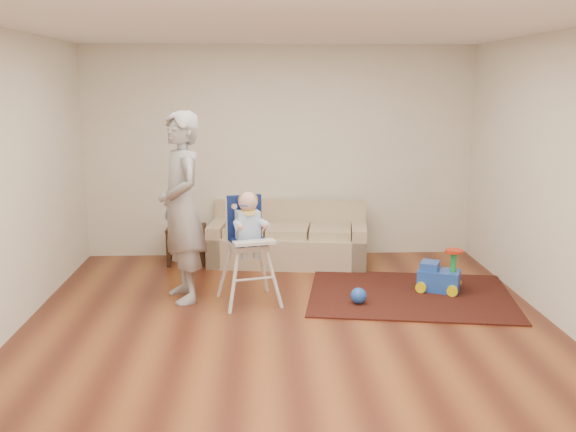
{
  "coord_description": "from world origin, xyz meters",
  "views": [
    {
      "loc": [
        -0.27,
        -5.49,
        2.22
      ],
      "look_at": [
        0.0,
        0.4,
        1.0
      ],
      "focal_mm": 40.0,
      "sensor_mm": 36.0,
      "label": 1
    }
  ],
  "objects_px": {
    "ride_on_toy": "(439,269)",
    "toy_ball": "(359,296)",
    "high_chair": "(249,250)",
    "side_table": "(187,245)",
    "sofa": "(288,234)",
    "adult": "(181,208)"
  },
  "relations": [
    {
      "from": "ride_on_toy",
      "to": "toy_ball",
      "type": "xyz_separation_m",
      "value": [
        -0.94,
        -0.39,
        -0.15
      ]
    },
    {
      "from": "adult",
      "to": "toy_ball",
      "type": "bearing_deg",
      "value": 58.69
    },
    {
      "from": "side_table",
      "to": "toy_ball",
      "type": "height_order",
      "value": "side_table"
    },
    {
      "from": "ride_on_toy",
      "to": "toy_ball",
      "type": "height_order",
      "value": "ride_on_toy"
    },
    {
      "from": "side_table",
      "to": "ride_on_toy",
      "type": "distance_m",
      "value": 3.14
    },
    {
      "from": "side_table",
      "to": "ride_on_toy",
      "type": "height_order",
      "value": "ride_on_toy"
    },
    {
      "from": "high_chair",
      "to": "sofa",
      "type": "bearing_deg",
      "value": 56.86
    },
    {
      "from": "ride_on_toy",
      "to": "adult",
      "type": "xyz_separation_m",
      "value": [
        -2.74,
        -0.11,
        0.72
      ]
    },
    {
      "from": "ride_on_toy",
      "to": "high_chair",
      "type": "bearing_deg",
      "value": -148.94
    },
    {
      "from": "side_table",
      "to": "high_chair",
      "type": "height_order",
      "value": "high_chair"
    },
    {
      "from": "toy_ball",
      "to": "adult",
      "type": "xyz_separation_m",
      "value": [
        -1.8,
        0.28,
        0.88
      ]
    },
    {
      "from": "ride_on_toy",
      "to": "sofa",
      "type": "bearing_deg",
      "value": 166.83
    },
    {
      "from": "toy_ball",
      "to": "sofa",
      "type": "bearing_deg",
      "value": 112.13
    },
    {
      "from": "high_chair",
      "to": "side_table",
      "type": "bearing_deg",
      "value": 102.18
    },
    {
      "from": "side_table",
      "to": "high_chair",
      "type": "distance_m",
      "value": 1.77
    },
    {
      "from": "sofa",
      "to": "adult",
      "type": "xyz_separation_m",
      "value": [
        -1.15,
        -1.32,
        0.6
      ]
    },
    {
      "from": "toy_ball",
      "to": "high_chair",
      "type": "relative_size",
      "value": 0.14
    },
    {
      "from": "toy_ball",
      "to": "high_chair",
      "type": "bearing_deg",
      "value": 172.9
    },
    {
      "from": "ride_on_toy",
      "to": "adult",
      "type": "relative_size",
      "value": 0.24
    },
    {
      "from": "side_table",
      "to": "high_chair",
      "type": "relative_size",
      "value": 0.4
    },
    {
      "from": "sofa",
      "to": "toy_ball",
      "type": "height_order",
      "value": "sofa"
    },
    {
      "from": "ride_on_toy",
      "to": "high_chair",
      "type": "xyz_separation_m",
      "value": [
        -2.05,
        -0.25,
        0.31
      ]
    }
  ]
}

